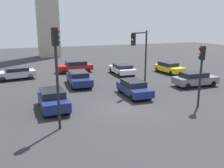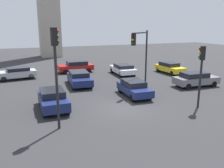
{
  "view_description": "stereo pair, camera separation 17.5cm",
  "coord_description": "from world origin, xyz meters",
  "px_view_note": "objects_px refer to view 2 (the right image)",
  "views": [
    {
      "loc": [
        -7.41,
        -15.44,
        6.12
      ],
      "look_at": [
        -0.08,
        2.16,
        1.39
      ],
      "focal_mm": 38.32,
      "sensor_mm": 36.0,
      "label": 1
    },
    {
      "loc": [
        -7.24,
        -15.51,
        6.12
      ],
      "look_at": [
        -0.08,
        2.16,
        1.39
      ],
      "focal_mm": 38.32,
      "sensor_mm": 36.0,
      "label": 2
    }
  ],
  "objects_px": {
    "traffic_light_0": "(140,48)",
    "car_1": "(17,73)",
    "car_2": "(53,99)",
    "traffic_light_1": "(56,61)",
    "car_6": "(196,79)",
    "car_8": "(134,88)",
    "car_4": "(79,78)",
    "car_3": "(76,66)",
    "car_7": "(123,69)",
    "traffic_light_2": "(201,65)",
    "car_0": "(170,68)"
  },
  "relations": [
    {
      "from": "traffic_light_0",
      "to": "car_1",
      "type": "distance_m",
      "value": 14.73
    },
    {
      "from": "traffic_light_0",
      "to": "car_2",
      "type": "distance_m",
      "value": 9.39
    },
    {
      "from": "traffic_light_1",
      "to": "car_6",
      "type": "xyz_separation_m",
      "value": [
        14.66,
        5.05,
        -3.35
      ]
    },
    {
      "from": "car_1",
      "to": "car_2",
      "type": "bearing_deg",
      "value": 94.51
    },
    {
      "from": "car_8",
      "to": "car_4",
      "type": "bearing_deg",
      "value": -144.87
    },
    {
      "from": "traffic_light_1",
      "to": "car_3",
      "type": "relative_size",
      "value": 1.31
    },
    {
      "from": "car_2",
      "to": "car_7",
      "type": "bearing_deg",
      "value": 134.24
    },
    {
      "from": "traffic_light_2",
      "to": "car_8",
      "type": "height_order",
      "value": "traffic_light_2"
    },
    {
      "from": "traffic_light_2",
      "to": "car_1",
      "type": "relative_size",
      "value": 1.04
    },
    {
      "from": "traffic_light_2",
      "to": "car_4",
      "type": "height_order",
      "value": "traffic_light_2"
    },
    {
      "from": "car_2",
      "to": "car_8",
      "type": "relative_size",
      "value": 0.97
    },
    {
      "from": "car_1",
      "to": "car_7",
      "type": "xyz_separation_m",
      "value": [
        12.44,
        -2.09,
        -0.02
      ]
    },
    {
      "from": "car_4",
      "to": "car_7",
      "type": "bearing_deg",
      "value": 121.69
    },
    {
      "from": "car_1",
      "to": "car_7",
      "type": "bearing_deg",
      "value": 163.78
    },
    {
      "from": "traffic_light_2",
      "to": "car_3",
      "type": "bearing_deg",
      "value": -48.5
    },
    {
      "from": "traffic_light_1",
      "to": "car_2",
      "type": "bearing_deg",
      "value": 77.8
    },
    {
      "from": "car_6",
      "to": "car_8",
      "type": "distance_m",
      "value": 7.35
    },
    {
      "from": "car_0",
      "to": "car_8",
      "type": "xyz_separation_m",
      "value": [
        -8.97,
        -7.38,
        -0.01
      ]
    },
    {
      "from": "car_2",
      "to": "car_4",
      "type": "bearing_deg",
      "value": 150.8
    },
    {
      "from": "traffic_light_0",
      "to": "car_3",
      "type": "relative_size",
      "value": 1.23
    },
    {
      "from": "car_1",
      "to": "car_4",
      "type": "height_order",
      "value": "car_4"
    },
    {
      "from": "traffic_light_0",
      "to": "traffic_light_2",
      "type": "xyz_separation_m",
      "value": [
        1.76,
        -6.06,
        -0.73
      ]
    },
    {
      "from": "car_1",
      "to": "car_2",
      "type": "distance_m",
      "value": 11.97
    },
    {
      "from": "car_3",
      "to": "traffic_light_2",
      "type": "bearing_deg",
      "value": 107.2
    },
    {
      "from": "traffic_light_2",
      "to": "car_2",
      "type": "bearing_deg",
      "value": 4.41
    },
    {
      "from": "car_8",
      "to": "car_7",
      "type": "bearing_deg",
      "value": 164.7
    },
    {
      "from": "car_4",
      "to": "car_7",
      "type": "distance_m",
      "value": 7.25
    },
    {
      "from": "car_4",
      "to": "car_8",
      "type": "bearing_deg",
      "value": 36.74
    },
    {
      "from": "car_3",
      "to": "car_4",
      "type": "xyz_separation_m",
      "value": [
        -1.36,
        -7.09,
        -0.02
      ]
    },
    {
      "from": "car_7",
      "to": "car_6",
      "type": "bearing_deg",
      "value": -149.54
    },
    {
      "from": "traffic_light_2",
      "to": "car_8",
      "type": "distance_m",
      "value": 6.06
    },
    {
      "from": "car_3",
      "to": "car_8",
      "type": "relative_size",
      "value": 1.08
    },
    {
      "from": "traffic_light_2",
      "to": "car_6",
      "type": "relative_size",
      "value": 1.01
    },
    {
      "from": "car_1",
      "to": "car_6",
      "type": "distance_m",
      "value": 19.72
    },
    {
      "from": "traffic_light_2",
      "to": "car_4",
      "type": "distance_m",
      "value": 12.36
    },
    {
      "from": "car_6",
      "to": "traffic_light_2",
      "type": "bearing_deg",
      "value": -125.51
    },
    {
      "from": "car_2",
      "to": "car_8",
      "type": "bearing_deg",
      "value": 96.75
    },
    {
      "from": "car_3",
      "to": "car_7",
      "type": "bearing_deg",
      "value": 143.47
    },
    {
      "from": "car_0",
      "to": "car_7",
      "type": "distance_m",
      "value": 6.18
    },
    {
      "from": "traffic_light_0",
      "to": "car_0",
      "type": "distance_m",
      "value": 10.12
    },
    {
      "from": "car_6",
      "to": "car_0",
      "type": "bearing_deg",
      "value": 79.97
    },
    {
      "from": "traffic_light_0",
      "to": "car_7",
      "type": "distance_m",
      "value": 8.2
    },
    {
      "from": "car_1",
      "to": "car_6",
      "type": "relative_size",
      "value": 0.97
    },
    {
      "from": "traffic_light_0",
      "to": "car_1",
      "type": "height_order",
      "value": "traffic_light_0"
    },
    {
      "from": "car_0",
      "to": "car_8",
      "type": "distance_m",
      "value": 11.61
    },
    {
      "from": "traffic_light_2",
      "to": "car_7",
      "type": "bearing_deg",
      "value": -64.84
    },
    {
      "from": "car_4",
      "to": "car_8",
      "type": "distance_m",
      "value": 6.6
    },
    {
      "from": "traffic_light_1",
      "to": "car_1",
      "type": "xyz_separation_m",
      "value": [
        -2.13,
        15.39,
        -3.38
      ]
    },
    {
      "from": "car_4",
      "to": "traffic_light_2",
      "type": "bearing_deg",
      "value": 38.0
    },
    {
      "from": "traffic_light_1",
      "to": "car_0",
      "type": "height_order",
      "value": "traffic_light_1"
    }
  ]
}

